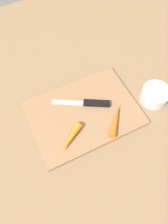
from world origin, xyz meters
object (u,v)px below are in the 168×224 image
small_bowl (155,95)px  carrot_long (116,119)px  knife (93,103)px  carrot_short (71,138)px  cutting_board (84,113)px

small_bowl → carrot_long: bearing=-172.5°
knife → carrot_short: (-0.12, -0.09, 0.01)m
cutting_board → knife: knife is taller
carrot_long → small_bowl: bearing=-41.3°
knife → carrot_long: size_ratio=1.53×
cutting_board → carrot_long: (0.08, -0.08, 0.02)m
carrot_short → carrot_long: size_ratio=0.85×
carrot_short → small_bowl: small_bowl is taller
carrot_long → small_bowl: 0.17m
knife → carrot_short: carrot_short is taller
cutting_board → small_bowl: (0.25, -0.05, 0.02)m
cutting_board → carrot_long: 0.11m
carrot_long → knife: bearing=63.6°
carrot_short → small_bowl: size_ratio=1.08×
cutting_board → carrot_long: size_ratio=2.99×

